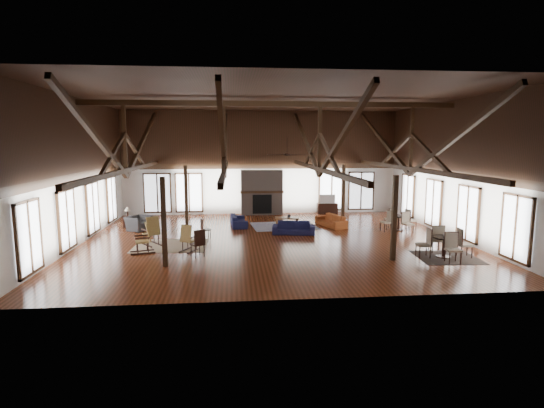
{
  "coord_description": "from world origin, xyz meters",
  "views": [
    {
      "loc": [
        -1.67,
        -17.79,
        4.18
      ],
      "look_at": [
        0.07,
        1.0,
        1.43
      ],
      "focal_mm": 28.0,
      "sensor_mm": 36.0,
      "label": 1
    }
  ],
  "objects": [
    {
      "name": "wall_right",
      "position": [
        8.0,
        0.0,
        3.0
      ],
      "size": [
        0.02,
        14.0,
        6.0
      ],
      "primitive_type": "cube",
      "color": "silver",
      "rests_on": "floor"
    },
    {
      "name": "rocking_chair_b",
      "position": [
        -3.43,
        -1.59,
        0.5
      ],
      "size": [
        0.78,
        0.93,
        1.06
      ],
      "rotation": [
        0.0,
        0.0,
        -0.5
      ],
      "color": "olive",
      "rests_on": "floor"
    },
    {
      "name": "cup_near",
      "position": [
        6.05,
        -3.22,
        0.81
      ],
      "size": [
        0.16,
        0.16,
        0.09
      ],
      "primitive_type": "imported",
      "rotation": [
        0.0,
        0.0,
        0.42
      ],
      "color": "#B2B2B2",
      "rests_on": "cafe_table_near"
    },
    {
      "name": "wall_back",
      "position": [
        0.0,
        7.0,
        3.0
      ],
      "size": [
        16.0,
        0.02,
        6.0
      ],
      "primitive_type": "cube",
      "color": "silver",
      "rests_on": "floor"
    },
    {
      "name": "cafe_table_near",
      "position": [
        6.0,
        -3.31,
        0.53
      ],
      "size": [
        2.05,
        2.05,
        1.06
      ],
      "rotation": [
        0.0,
        0.0,
        -0.08
      ],
      "color": "black",
      "rests_on": "floor"
    },
    {
      "name": "tv_console",
      "position": [
        3.92,
        6.75,
        0.3
      ],
      "size": [
        1.19,
        0.45,
        0.6
      ],
      "primitive_type": "cube",
      "color": "black",
      "rests_on": "floor"
    },
    {
      "name": "floor",
      "position": [
        0.0,
        0.0,
        0.0
      ],
      "size": [
        16.0,
        16.0,
        0.0
      ],
      "primitive_type": "plane",
      "color": "maroon",
      "rests_on": "ground"
    },
    {
      "name": "cup_far",
      "position": [
        6.31,
        1.47,
        0.74
      ],
      "size": [
        0.13,
        0.13,
        0.09
      ],
      "primitive_type": "imported",
      "rotation": [
        0.0,
        0.0,
        0.26
      ],
      "color": "#B2B2B2",
      "rests_on": "cafe_table_far"
    },
    {
      "name": "sofa_navy_left",
      "position": [
        -1.4,
        3.33,
        0.27
      ],
      "size": [
        1.92,
        0.87,
        0.55
      ],
      "primitive_type": "imported",
      "rotation": [
        0.0,
        0.0,
        1.65
      ],
      "color": "#15173B",
      "rests_on": "floor"
    },
    {
      "name": "coffee_table",
      "position": [
        1.0,
        2.95,
        0.4
      ],
      "size": [
        1.25,
        0.7,
        0.46
      ],
      "rotation": [
        0.0,
        0.0,
        -0.09
      ],
      "color": "brown",
      "rests_on": "floor"
    },
    {
      "name": "rocking_chair_a",
      "position": [
        -4.98,
        -0.47,
        0.57
      ],
      "size": [
        0.95,
        1.05,
        1.21
      ],
      "rotation": [
        0.0,
        0.0,
        0.63
      ],
      "color": "olive",
      "rests_on": "floor"
    },
    {
      "name": "rocking_chair_c",
      "position": [
        -5.03,
        -1.62,
        0.54
      ],
      "size": [
        0.99,
        0.71,
        1.15
      ],
      "rotation": [
        0.0,
        0.0,
        1.86
      ],
      "color": "olive",
      "rests_on": "floor"
    },
    {
      "name": "rug_tan",
      "position": [
        -4.23,
        -0.61,
        0.01
      ],
      "size": [
        2.98,
        2.38,
        0.01
      ],
      "primitive_type": "cube",
      "rotation": [
        0.0,
        0.0,
        -0.03
      ],
      "color": "tan",
      "rests_on": "floor"
    },
    {
      "name": "cafe_table_far",
      "position": [
        6.22,
        1.52,
        0.49
      ],
      "size": [
        1.91,
        1.91,
        0.97
      ],
      "rotation": [
        0.0,
        0.0,
        0.24
      ],
      "color": "black",
      "rests_on": "floor"
    },
    {
      "name": "rug_navy",
      "position": [
        0.86,
        3.07,
        0.01
      ],
      "size": [
        3.36,
        2.66,
        0.01
      ],
      "primitive_type": "cube",
      "rotation": [
        0.0,
        0.0,
        0.1
      ],
      "color": "#1C1A4B",
      "rests_on": "floor"
    },
    {
      "name": "ceiling_fan",
      "position": [
        0.5,
        -1.0,
        3.73
      ],
      "size": [
        1.6,
        1.6,
        0.75
      ],
      "color": "black",
      "rests_on": "roof_truss"
    },
    {
      "name": "wall_left",
      "position": [
        -8.0,
        0.0,
        3.0
      ],
      "size": [
        0.02,
        14.0,
        6.0
      ],
      "primitive_type": "cube",
      "color": "silver",
      "rests_on": "floor"
    },
    {
      "name": "armchair",
      "position": [
        -6.21,
        2.73,
        0.34
      ],
      "size": [
        1.32,
        1.37,
        0.68
      ],
      "primitive_type": "imported",
      "rotation": [
        0.0,
        0.0,
        1.02
      ],
      "color": "#2C2C2E",
      "rests_on": "floor"
    },
    {
      "name": "side_table_lamp",
      "position": [
        -6.9,
        3.52,
        0.4
      ],
      "size": [
        0.41,
        0.41,
        1.06
      ],
      "color": "black",
      "rests_on": "floor"
    },
    {
      "name": "television",
      "position": [
        3.91,
        6.75,
        0.86
      ],
      "size": [
        0.93,
        0.2,
        0.53
      ],
      "primitive_type": "imported",
      "rotation": [
        0.0,
        0.0,
        -0.09
      ],
      "color": "#B2B2B2",
      "rests_on": "tv_console"
    },
    {
      "name": "wall_front",
      "position": [
        0.0,
        -7.0,
        3.0
      ],
      "size": [
        16.0,
        0.02,
        6.0
      ],
      "primitive_type": "cube",
      "color": "silver",
      "rests_on": "floor"
    },
    {
      "name": "rug_dark",
      "position": [
        6.12,
        -3.36,
        0.01
      ],
      "size": [
        2.3,
        2.12,
        0.01
      ],
      "primitive_type": "cube",
      "rotation": [
        0.0,
        0.0,
        -0.08
      ],
      "color": "black",
      "rests_on": "floor"
    },
    {
      "name": "sofa_navy_front",
      "position": [
        1.09,
        1.16,
        0.28
      ],
      "size": [
        2.04,
        1.06,
        0.57
      ],
      "primitive_type": "imported",
      "rotation": [
        0.0,
        0.0,
        -0.16
      ],
      "color": "#141539",
      "rests_on": "floor"
    },
    {
      "name": "vase",
      "position": [
        1.11,
        2.95,
        0.55
      ],
      "size": [
        0.19,
        0.19,
        0.18
      ],
      "primitive_type": "imported",
      "rotation": [
        0.0,
        0.0,
        -0.13
      ],
      "color": "#B2B2B2",
      "rests_on": "coffee_table"
    },
    {
      "name": "fireplace",
      "position": [
        0.0,
        6.67,
        1.29
      ],
      "size": [
        2.5,
        0.69,
        2.6
      ],
      "color": "#6F5E54",
      "rests_on": "floor"
    },
    {
      "name": "post_grid",
      "position": [
        0.0,
        0.0,
        1.52
      ],
      "size": [
        8.16,
        7.16,
        3.05
      ],
      "color": "black",
      "rests_on": "floor"
    },
    {
      "name": "ceiling",
      "position": [
        0.0,
        0.0,
        6.0
      ],
      "size": [
        16.0,
        14.0,
        0.02
      ],
      "primitive_type": "cube",
      "color": "black",
      "rests_on": "wall_back"
    },
    {
      "name": "roof_truss",
      "position": [
        0.0,
        0.0,
        4.03
      ],
      "size": [
        15.6,
        14.07,
        3.14
      ],
      "color": "black",
      "rests_on": "wall_back"
    },
    {
      "name": "side_chair_b",
      "position": [
        -2.95,
        -2.47,
        0.6
      ],
      "size": [
        0.6,
        0.6,
        1.04
      ],
      "rotation": [
        0.0,
        0.0,
        0.54
      ],
      "color": "black",
      "rests_on": "floor"
    },
    {
      "name": "sofa_orange",
      "position": [
        3.23,
        2.81,
        0.29
      ],
      "size": [
        2.1,
        1.36,
        0.57
      ],
      "primitive_type": "imported",
      "rotation": [
        0.0,
        0.0,
        -1.24
      ],
      "color": "#97451D",
      "rests_on": "floor"
    },
    {
      "name": "side_chair_a",
      "position": [
        -2.96,
        0.55,
        0.52
      ],
      "size": [
        0.48,
        0.48,
        0.9
      ],
      "rotation": [
        0.0,
        0.0,
        -1.24
      ],
      "color": "black",
      "rests_on": "floor"
    }
  ]
}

